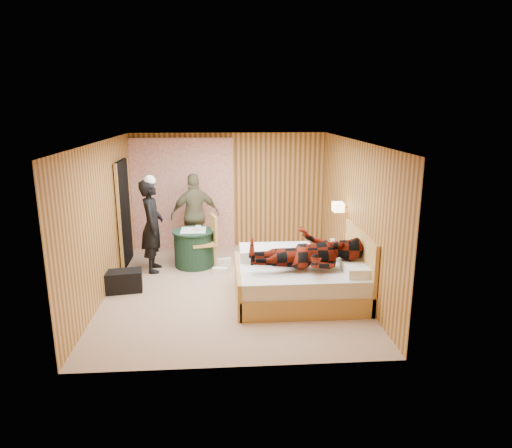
{
  "coord_description": "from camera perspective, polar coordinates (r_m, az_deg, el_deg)",
  "views": [
    {
      "loc": [
        -0.12,
        -7.39,
        3.05
      ],
      "look_at": [
        0.43,
        0.3,
        1.05
      ],
      "focal_mm": 32.0,
      "sensor_mm": 36.0,
      "label": 1
    }
  ],
  "objects": [
    {
      "name": "curtain",
      "position": [
        10.03,
        -9.11,
        3.73
      ],
      "size": [
        2.2,
        0.08,
        2.4
      ],
      "primitive_type": "cube",
      "color": "silver",
      "rests_on": "floor"
    },
    {
      "name": "duffel_bag",
      "position": [
        8.08,
        -16.33,
        -6.88
      ],
      "size": [
        0.68,
        0.44,
        0.36
      ],
      "primitive_type": "cube",
      "rotation": [
        0.0,
        0.0,
        0.16
      ],
      "color": "black",
      "rests_on": "floor"
    },
    {
      "name": "man_at_table",
      "position": [
        9.52,
        -7.61,
        1.13
      ],
      "size": [
        1.08,
        0.65,
        1.72
      ],
      "primitive_type": "imported",
      "rotation": [
        0.0,
        0.0,
        3.39
      ],
      "color": "#6B6947",
      "rests_on": "floor"
    },
    {
      "name": "man_on_bed",
      "position": [
        7.08,
        6.4,
        -2.48
      ],
      "size": [
        0.86,
        0.67,
        1.77
      ],
      "primitive_type": "imported",
      "rotation": [
        0.0,
        1.57,
        0.0
      ],
      "color": "maroon",
      "rests_on": "bed"
    },
    {
      "name": "cup_nightstand",
      "position": [
        8.58,
        9.54,
        -2.15
      ],
      "size": [
        0.13,
        0.13,
        0.09
      ],
      "primitive_type": "imported",
      "rotation": [
        0.0,
        0.0,
        0.37
      ],
      "color": "white",
      "rests_on": "nightstand"
    },
    {
      "name": "book_upper",
      "position": [
        8.41,
        9.82,
        -2.6
      ],
      "size": [
        0.27,
        0.27,
        0.02
      ],
      "primitive_type": "imported",
      "rotation": [
        0.0,
        0.0,
        -0.77
      ],
      "color": "white",
      "rests_on": "nightstand"
    },
    {
      "name": "book_lower",
      "position": [
        8.42,
        9.81,
        -2.73
      ],
      "size": [
        0.17,
        0.23,
        0.02
      ],
      "primitive_type": "imported",
      "rotation": [
        0.0,
        0.0,
        -0.02
      ],
      "color": "white",
      "rests_on": "nightstand"
    },
    {
      "name": "bed",
      "position": [
        7.5,
        5.73,
        -6.84
      ],
      "size": [
        2.07,
        1.63,
        1.12
      ],
      "color": "#EABD60",
      "rests_on": "floor"
    },
    {
      "name": "chair_near",
      "position": [
        8.81,
        -6.05,
        -1.68
      ],
      "size": [
        0.56,
        0.56,
        1.03
      ],
      "rotation": [
        0.0,
        0.0,
        -1.34
      ],
      "color": "#EABD60",
      "rests_on": "floor"
    },
    {
      "name": "sneaker_left",
      "position": [
        8.6,
        -4.5,
        -5.85
      ],
      "size": [
        0.29,
        0.15,
        0.12
      ],
      "primitive_type": "cube",
      "rotation": [
        0.0,
        0.0,
        -0.13
      ],
      "color": "white",
      "rests_on": "floor"
    },
    {
      "name": "woman_standing",
      "position": [
        8.74,
        -12.86,
        -0.24
      ],
      "size": [
        0.45,
        0.66,
        1.75
      ],
      "primitive_type": "imported",
      "rotation": [
        0.0,
        0.0,
        1.62
      ],
      "color": "black",
      "rests_on": "floor"
    },
    {
      "name": "sneaker_right",
      "position": [
        9.06,
        -4.1,
        -4.72
      ],
      "size": [
        0.31,
        0.17,
        0.13
      ],
      "primitive_type": "cube",
      "rotation": [
        0.0,
        0.0,
        0.16
      ],
      "color": "white",
      "rests_on": "floor"
    },
    {
      "name": "wall_lamp",
      "position": [
        8.29,
        10.25,
        2.12
      ],
      "size": [
        0.26,
        0.24,
        0.16
      ],
      "color": "gold",
      "rests_on": "wall_right"
    },
    {
      "name": "chair_far",
      "position": [
        9.57,
        -7.64,
        -0.8
      ],
      "size": [
        0.48,
        0.48,
        0.93
      ],
      "rotation": [
        0.0,
        0.0,
        0.17
      ],
      "color": "#EABD60",
      "rests_on": "floor"
    },
    {
      "name": "wall_right",
      "position": [
        7.92,
        12.26,
        1.08
      ],
      "size": [
        0.02,
        5.0,
        2.5
      ],
      "primitive_type": "cube",
      "color": "tan",
      "rests_on": "floor"
    },
    {
      "name": "wall_left",
      "position": [
        7.86,
        -18.6,
        0.53
      ],
      "size": [
        0.02,
        5.0,
        2.5
      ],
      "primitive_type": "cube",
      "color": "tan",
      "rests_on": "floor"
    },
    {
      "name": "cup_table",
      "position": [
        8.83,
        -7.22,
        -0.51
      ],
      "size": [
        0.14,
        0.14,
        0.1
      ],
      "primitive_type": "imported",
      "rotation": [
        0.0,
        0.0,
        -0.13
      ],
      "color": "white",
      "rests_on": "round_table"
    },
    {
      "name": "floor",
      "position": [
        8.0,
        -2.98,
        -7.9
      ],
      "size": [
        4.2,
        5.0,
        0.01
      ],
      "primitive_type": "cube",
      "color": "tan",
      "rests_on": "ground"
    },
    {
      "name": "round_table",
      "position": [
        8.99,
        -7.76,
        -2.96
      ],
      "size": [
        0.82,
        0.82,
        0.73
      ],
      "color": "#1B3C2A",
      "rests_on": "floor"
    },
    {
      "name": "nightstand",
      "position": [
        8.55,
        9.65,
        -4.46
      ],
      "size": [
        0.43,
        0.59,
        0.57
      ],
      "color": "#EABD60",
      "rests_on": "floor"
    },
    {
      "name": "ceiling",
      "position": [
        7.41,
        -3.24,
        10.26
      ],
      "size": [
        4.2,
        5.0,
        0.01
      ],
      "primitive_type": "cube",
      "color": "white",
      "rests_on": "wall_back"
    },
    {
      "name": "wall_back",
      "position": [
        10.05,
        -3.39,
        4.2
      ],
      "size": [
        4.2,
        0.02,
        2.5
      ],
      "primitive_type": "cube",
      "color": "tan",
      "rests_on": "floor"
    },
    {
      "name": "doorway",
      "position": [
        9.23,
        -16.16,
        1.28
      ],
      "size": [
        0.06,
        0.9,
        2.05
      ],
      "primitive_type": "cube",
      "color": "black",
      "rests_on": "floor"
    }
  ]
}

